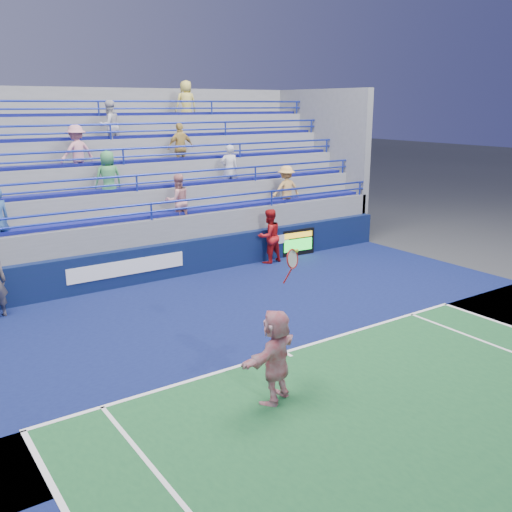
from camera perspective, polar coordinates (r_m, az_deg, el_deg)
ground at (r=12.62m, az=2.89°, el=-9.68°), size 120.00×120.00×0.00m
sponsor_wall at (r=17.72m, az=-9.90°, el=-0.66°), size 18.00×0.32×1.10m
bleacher_stand at (r=20.91m, az=-14.42°, el=4.26°), size 18.00×5.60×6.13m
serve_speed_board at (r=20.37m, az=4.12°, el=1.37°), size 1.39×0.26×0.96m
tennis_player at (r=10.39m, az=1.96°, el=-9.94°), size 1.70×1.14×2.82m
ball_girl at (r=19.30m, az=1.32°, el=1.99°), size 0.96×0.78×1.85m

